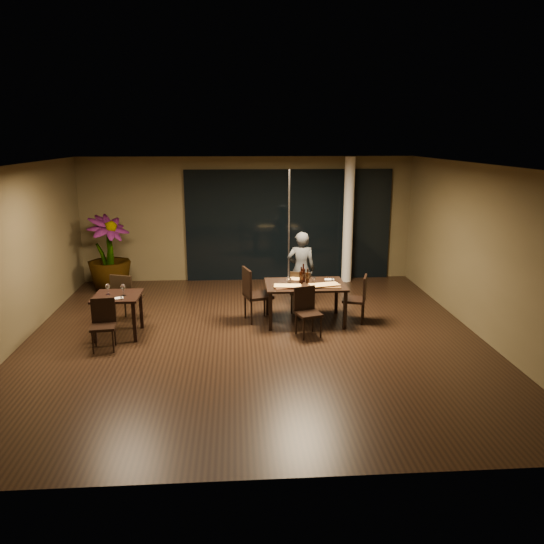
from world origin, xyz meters
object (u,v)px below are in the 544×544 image
(chair_main_left, at_px, (253,292))
(chair_main_far, at_px, (301,289))
(bottle_c, at_px, (303,273))
(side_table, at_px, (118,302))
(chair_main_near, at_px, (307,309))
(potted_plant, at_px, (109,254))
(bottle_a, at_px, (301,275))
(chair_side_far, at_px, (125,296))
(bottle_b, at_px, (308,276))
(chair_main_right, at_px, (359,296))
(main_table, at_px, (305,288))
(diner, at_px, (301,269))
(chair_side_near, at_px, (103,321))

(chair_main_left, bearing_deg, chair_main_far, -81.40)
(bottle_c, bearing_deg, side_table, -169.18)
(chair_main_near, height_order, potted_plant, potted_plant)
(bottle_a, bearing_deg, chair_side_far, 177.51)
(chair_main_near, height_order, bottle_a, bottle_a)
(chair_main_far, bearing_deg, chair_main_left, 37.61)
(bottle_a, height_order, bottle_b, bottle_a)
(chair_main_far, relative_size, bottle_a, 2.71)
(chair_main_far, bearing_deg, potted_plant, -10.72)
(chair_main_right, bearing_deg, chair_side_far, -75.38)
(bottle_a, bearing_deg, chair_main_far, 83.89)
(main_table, xyz_separation_m, diner, (0.04, 0.97, 0.11))
(diner, xyz_separation_m, bottle_b, (0.01, -0.92, 0.10))
(chair_main_near, xyz_separation_m, chair_side_near, (-3.46, -0.38, -0.01))
(chair_main_left, xyz_separation_m, bottle_b, (1.03, -0.04, 0.30))
(bottle_b, xyz_separation_m, bottle_c, (-0.07, 0.09, 0.04))
(potted_plant, bearing_deg, bottle_c, -28.00)
(side_table, xyz_separation_m, chair_main_right, (4.42, 0.41, -0.11))
(diner, relative_size, bottle_a, 4.90)
(bottle_c, bearing_deg, chair_side_near, -160.67)
(chair_main_near, relative_size, chair_side_near, 1.03)
(side_table, height_order, chair_main_right, chair_main_right)
(chair_main_right, xyz_separation_m, bottle_c, (-1.04, 0.23, 0.42))
(potted_plant, relative_size, bottle_a, 5.41)
(potted_plant, distance_m, bottle_c, 4.71)
(diner, bearing_deg, chair_main_near, 90.08)
(side_table, xyz_separation_m, chair_main_far, (3.38, 1.03, -0.14))
(chair_side_near, bearing_deg, chair_side_far, 78.20)
(main_table, bearing_deg, chair_side_near, -162.92)
(bottle_a, bearing_deg, potted_plant, 150.46)
(chair_main_near, relative_size, bottle_c, 2.48)
(chair_main_near, relative_size, chair_side_far, 0.91)
(main_table, xyz_separation_m, chair_main_far, (-0.02, 0.53, -0.19))
(main_table, height_order, potted_plant, potted_plant)
(side_table, relative_size, bottle_b, 2.87)
(chair_main_left, height_order, chair_main_right, chair_main_left)
(bottle_b, bearing_deg, chair_main_left, 177.97)
(potted_plant, xyz_separation_m, bottle_a, (4.10, -2.33, 0.04))
(chair_main_left, bearing_deg, chair_side_near, 98.75)
(chair_main_near, height_order, chair_side_far, chair_side_far)
(chair_main_right, relative_size, bottle_c, 2.59)
(chair_side_far, bearing_deg, potted_plant, -51.16)
(main_table, relative_size, chair_main_left, 1.43)
(chair_main_near, distance_m, chair_side_near, 3.48)
(side_table, distance_m, chair_main_left, 2.49)
(chair_main_far, bearing_deg, chair_main_right, 162.46)
(chair_side_far, bearing_deg, chair_side_near, 103.86)
(bottle_b, bearing_deg, diner, 90.58)
(chair_main_near, bearing_deg, bottle_a, 73.56)
(bottle_a, bearing_deg, bottle_b, 9.65)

